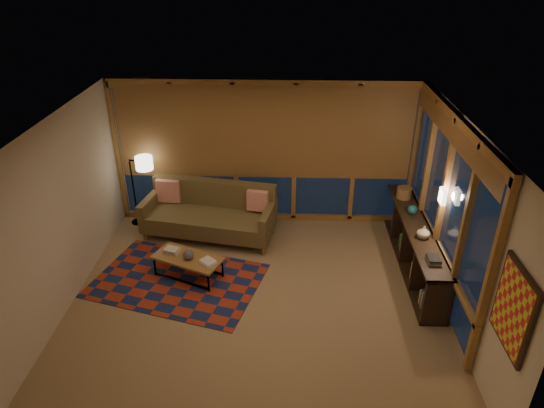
{
  "coord_description": "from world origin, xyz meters",
  "views": [
    {
      "loc": [
        0.42,
        -5.74,
        4.67
      ],
      "look_at": [
        0.19,
        0.65,
        1.27
      ],
      "focal_mm": 32.0,
      "sensor_mm": 36.0,
      "label": 1
    }
  ],
  "objects_px": {
    "sofa": "(209,213)",
    "bookshelf": "(413,245)",
    "coffee_table": "(189,267)",
    "floor_lamp": "(134,189)"
  },
  "relations": [
    {
      "from": "sofa",
      "to": "bookshelf",
      "type": "bearing_deg",
      "value": -1.7
    },
    {
      "from": "sofa",
      "to": "coffee_table",
      "type": "height_order",
      "value": "sofa"
    },
    {
      "from": "floor_lamp",
      "to": "bookshelf",
      "type": "distance_m",
      "value": 5.07
    },
    {
      "from": "floor_lamp",
      "to": "bookshelf",
      "type": "relative_size",
      "value": 0.47
    },
    {
      "from": "coffee_table",
      "to": "bookshelf",
      "type": "relative_size",
      "value": 0.36
    },
    {
      "from": "coffee_table",
      "to": "floor_lamp",
      "type": "height_order",
      "value": "floor_lamp"
    },
    {
      "from": "bookshelf",
      "to": "coffee_table",
      "type": "bearing_deg",
      "value": -172.63
    },
    {
      "from": "coffee_table",
      "to": "floor_lamp",
      "type": "xyz_separation_m",
      "value": [
        -1.3,
        1.68,
        0.53
      ]
    },
    {
      "from": "coffee_table",
      "to": "floor_lamp",
      "type": "distance_m",
      "value": 2.18
    },
    {
      "from": "sofa",
      "to": "coffee_table",
      "type": "xyz_separation_m",
      "value": [
        -0.15,
        -1.23,
        -0.29
      ]
    }
  ]
}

